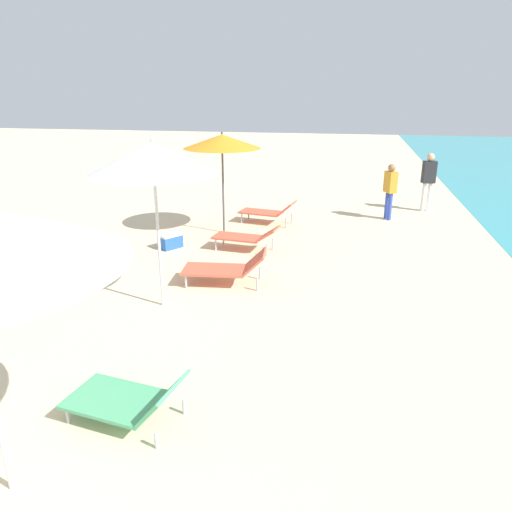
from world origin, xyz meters
name	(u,v)px	position (x,y,z in m)	size (l,w,h in m)	color
lounger_second_shoreside	(129,399)	(0.84, 4.98, 0.26)	(1.38, 0.88, 0.57)	#4CA572
umbrella_third	(153,158)	(0.11, 7.84, 2.43)	(1.98, 1.98, 2.74)	silver
lounger_third_shoreside	(226,268)	(0.92, 8.94, 0.32)	(1.58, 0.80, 0.64)	#D8593F
umbrella_farthest	(222,142)	(0.04, 12.18, 2.23)	(1.85, 1.85, 2.46)	#4C4C51
lounger_farthest_shoreside	(268,211)	(0.99, 13.21, 0.33)	(1.56, 0.85, 0.64)	#D8593F
lounger_farthest_inland	(246,236)	(0.89, 10.89, 0.32)	(1.52, 0.74, 0.58)	#D8593F
person_walking_near	(429,176)	(5.28, 15.45, 1.02)	(0.40, 0.30, 1.68)	silver
person_walking_mid	(390,186)	(4.14, 14.27, 0.91)	(0.36, 0.42, 1.52)	#334CB2
cooler_box	(170,241)	(-0.85, 10.75, 0.17)	(0.55, 0.59, 0.34)	#2659B2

